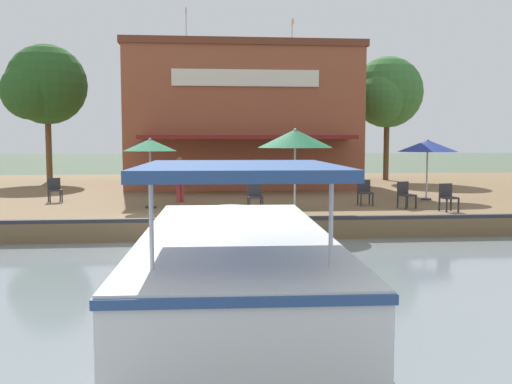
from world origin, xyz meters
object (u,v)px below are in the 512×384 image
tree_upstream_bank (386,94)px  cafe_chair_back_row_seat (55,189)px  waterfront_restaurant (240,119)px  cafe_chair_far_corner_seat (448,196)px  patio_umbrella_back_row (428,146)px  patio_umbrella_by_entrance (150,145)px  cafe_chair_mid_patio (255,195)px  patio_umbrella_mid_patio_right (295,139)px  cafe_chair_facing_river (405,193)px  person_at_quay_edge (180,174)px  motorboat_second_along (234,256)px  cafe_chair_beside_entrance (365,191)px  tree_downstream_bank (43,86)px

tree_upstream_bank → cafe_chair_back_row_seat: bearing=-57.0°
waterfront_restaurant → cafe_chair_far_corner_seat: (11.69, 5.63, -2.77)m
patio_umbrella_back_row → cafe_chair_back_row_seat: patio_umbrella_back_row is taller
cafe_chair_far_corner_seat → tree_upstream_bank: size_ratio=0.13×
patio_umbrella_by_entrance → cafe_chair_mid_patio: patio_umbrella_by_entrance is taller
patio_umbrella_mid_patio_right → cafe_chair_far_corner_seat: (0.29, 4.69, -1.74)m
patio_umbrella_back_row → cafe_chair_facing_river: bearing=-34.4°
cafe_chair_far_corner_seat → person_at_quay_edge: size_ratio=0.54×
patio_umbrella_by_entrance → cafe_chair_far_corner_seat: size_ratio=2.65×
cafe_chair_back_row_seat → person_at_quay_edge: size_ratio=0.54×
patio_umbrella_back_row → motorboat_second_along: bearing=-36.1°
patio_umbrella_mid_patio_right → cafe_chair_mid_patio: (-0.46, -1.17, -1.74)m
person_at_quay_edge → motorboat_second_along: size_ratio=0.18×
cafe_chair_beside_entrance → cafe_chair_back_row_seat: (-1.94, -10.61, 0.00)m
tree_upstream_bank → tree_downstream_bank: bearing=-90.9°
tree_upstream_bank → cafe_chair_far_corner_seat: bearing=-10.0°
waterfront_restaurant → tree_upstream_bank: bearing=103.4°
patio_umbrella_by_entrance → person_at_quay_edge: (-1.62, 0.87, -1.02)m
tree_upstream_bank → patio_umbrella_mid_patio_right: bearing=-28.0°
patio_umbrella_mid_patio_right → patio_umbrella_back_row: patio_umbrella_mid_patio_right is taller
cafe_chair_mid_patio → motorboat_second_along: (7.80, -1.06, -0.29)m
waterfront_restaurant → patio_umbrella_by_entrance: bearing=-19.4°
cafe_chair_mid_patio → tree_downstream_bank: tree_downstream_bank is taller
patio_umbrella_by_entrance → cafe_chair_facing_river: bearing=84.2°
waterfront_restaurant → cafe_chair_far_corner_seat: 13.27m
patio_umbrella_by_entrance → cafe_chair_back_row_seat: size_ratio=2.65×
motorboat_second_along → tree_upstream_bank: size_ratio=1.31×
waterfront_restaurant → cafe_chair_mid_patio: bearing=-1.2°
cafe_chair_back_row_seat → patio_umbrella_by_entrance: bearing=59.7°
patio_umbrella_mid_patio_right → cafe_chair_mid_patio: size_ratio=2.98×
waterfront_restaurant → cafe_chair_beside_entrance: (9.82, 3.57, -2.77)m
patio_umbrella_mid_patio_right → person_at_quay_edge: bearing=-130.6°
tree_downstream_bank → cafe_chair_beside_entrance: bearing=48.6°
cafe_chair_far_corner_seat → cafe_chair_facing_river: bearing=-132.4°
cafe_chair_mid_patio → tree_downstream_bank: bearing=-143.2°
cafe_chair_far_corner_seat → cafe_chair_facing_river: 1.36m
cafe_chair_far_corner_seat → cafe_chair_beside_entrance: same height
cafe_chair_far_corner_seat → cafe_chair_back_row_seat: bearing=-106.7°
patio_umbrella_back_row → tree_upstream_bank: bearing=170.5°
patio_umbrella_mid_patio_right → cafe_chair_beside_entrance: size_ratio=2.98×
patio_umbrella_back_row → person_at_quay_edge: 9.01m
cafe_chair_beside_entrance → cafe_chair_back_row_seat: size_ratio=1.00×
cafe_chair_far_corner_seat → motorboat_second_along: 9.88m
patio_umbrella_by_entrance → cafe_chair_facing_river: patio_umbrella_by_entrance is taller
patio_umbrella_by_entrance → motorboat_second_along: size_ratio=0.26×
cafe_chair_far_corner_seat → cafe_chair_facing_river: size_ratio=1.00×
cafe_chair_far_corner_seat → cafe_chair_beside_entrance: 2.78m
waterfront_restaurant → tree_upstream_bank: 8.37m
cafe_chair_back_row_seat → cafe_chair_facing_river: bearing=76.1°
patio_umbrella_back_row → person_at_quay_edge: (0.02, -8.95, -0.98)m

